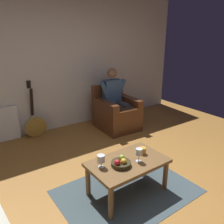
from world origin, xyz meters
name	(u,v)px	position (x,y,z in m)	size (l,w,h in m)	color
ground_plane	(149,195)	(0.00, 0.00, 0.00)	(6.50, 6.50, 0.00)	#9C682E
wall_back	(58,63)	(0.00, -2.68, 1.31)	(5.81, 0.06, 2.62)	silver
rug	(127,191)	(0.19, -0.20, 0.00)	(1.63, 1.17, 0.01)	#3D4C51
armchair	(116,113)	(-0.89, -1.97, 0.31)	(0.74, 0.86, 0.86)	#512C17
person_seated	(115,97)	(-0.89, -2.00, 0.65)	(0.63, 0.60, 1.22)	#3C567B
coffee_table	(128,166)	(0.19, -0.20, 0.37)	(0.95, 0.60, 0.43)	brown
guitar	(36,125)	(0.61, -2.47, 0.23)	(0.39, 0.29, 1.06)	#A98336
wine_glass_near	(139,153)	(0.09, -0.12, 0.55)	(0.08, 0.08, 0.17)	silver
wine_glass_far	(101,159)	(0.52, -0.27, 0.53)	(0.09, 0.09, 0.15)	silver
fruit_bowl	(121,163)	(0.32, -0.17, 0.47)	(0.23, 0.23, 0.11)	#302A15
candle_jar	(143,151)	(-0.07, -0.24, 0.47)	(0.09, 0.09, 0.09)	gold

